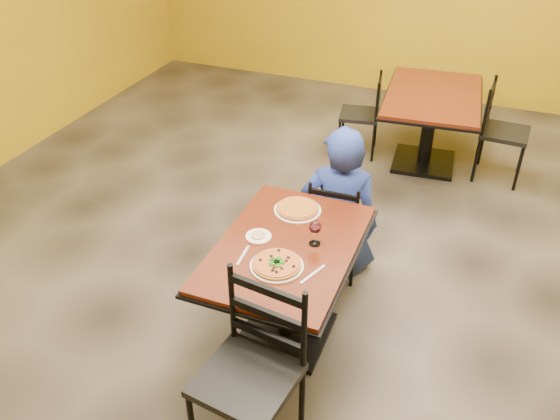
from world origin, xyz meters
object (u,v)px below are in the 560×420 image
at_px(chair_main_near, 247,380).
at_px(wine_glass, 315,232).
at_px(table_second, 431,112).
at_px(plate_main, 277,266).
at_px(table_main, 286,270).
at_px(chair_second_right, 505,133).
at_px(pizza_main, 277,264).
at_px(chair_second_left, 359,115).
at_px(chair_main_far, 337,224).
at_px(side_plate, 259,236).
at_px(plate_far, 298,210).
at_px(pizza_far, 298,208).
at_px(diner, 340,200).

distance_m(chair_main_near, wine_glass, 0.97).
distance_m(table_second, plate_main, 2.96).
height_order(table_main, chair_second_right, chair_second_right).
height_order(table_main, wine_glass, wine_glass).
bearing_deg(table_second, pizza_main, -98.24).
relative_size(table_main, table_second, 0.89).
bearing_deg(table_second, chair_second_left, 180.00).
bearing_deg(chair_main_near, chair_main_far, 98.23).
distance_m(table_second, side_plate, 2.78).
bearing_deg(side_plate, chair_second_left, 91.34).
distance_m(plate_main, pizza_main, 0.02).
bearing_deg(plate_far, chair_main_far, 69.39).
bearing_deg(pizza_far, plate_main, -81.50).
relative_size(chair_main_far, chair_second_left, 0.98).
xyz_separation_m(table_main, wine_glass, (0.15, 0.07, 0.28)).
bearing_deg(pizza_far, diner, 72.09).
height_order(table_main, pizza_far, pizza_far).
distance_m(plate_far, pizza_far, 0.02).
bearing_deg(chair_second_left, diner, 0.78).
bearing_deg(pizza_main, table_main, 95.53).
relative_size(table_second, side_plate, 8.66).
bearing_deg(chair_main_near, side_plate, 116.91).
relative_size(chair_second_left, wine_glass, 4.66).
distance_m(table_main, pizza_main, 0.30).
relative_size(table_second, plate_main, 4.47).
bearing_deg(pizza_main, side_plate, 133.07).
xyz_separation_m(chair_main_far, chair_second_left, (-0.35, 1.91, 0.01)).
relative_size(chair_second_left, diner, 0.72).
relative_size(plate_main, wine_glass, 1.72).
height_order(chair_second_left, wine_glass, wine_glass).
bearing_deg(table_second, chair_main_near, -95.40).
distance_m(chair_main_near, chair_main_far, 1.65).
height_order(table_main, diner, diner).
height_order(chair_main_near, pizza_main, chair_main_near).
bearing_deg(diner, pizza_main, 75.78).
bearing_deg(wine_glass, chair_second_right, 69.45).
relative_size(chair_second_right, pizza_main, 3.28).
height_order(table_second, chair_second_right, chair_second_right).
relative_size(pizza_main, pizza_far, 1.01).
distance_m(pizza_main, pizza_far, 0.59).
xyz_separation_m(pizza_far, side_plate, (-0.12, -0.36, -0.02)).
xyz_separation_m(table_main, plate_far, (-0.07, 0.37, 0.20)).
distance_m(pizza_far, side_plate, 0.38).
distance_m(plate_main, pizza_far, 0.59).
xyz_separation_m(chair_main_near, chair_main_far, (-0.01, 1.64, -0.10)).
height_order(chair_main_far, wine_glass, wine_glass).
distance_m(table_main, table_second, 2.75).
bearing_deg(chair_main_far, pizza_main, 83.48).
relative_size(chair_second_right, side_plate, 5.83).
bearing_deg(wine_glass, chair_main_far, 94.62).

